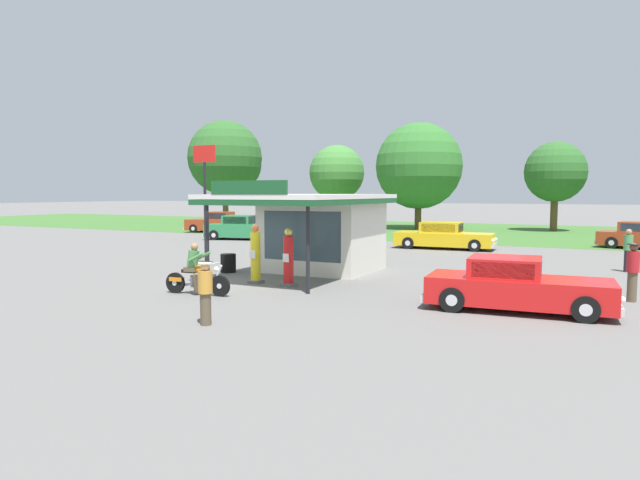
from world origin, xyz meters
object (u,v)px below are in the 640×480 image
at_px(parked_car_back_row_centre_left, 218,223).
at_px(bystander_standing_back_lot, 205,292).
at_px(motorcycle_with_rider, 196,273).
at_px(featured_classic_sedan, 516,287).
at_px(gas_pump_nearside, 255,256).
at_px(parked_car_back_row_centre, 325,232).
at_px(parked_car_back_row_left, 241,229).
at_px(bystander_strolling_foreground, 628,249).
at_px(parked_car_second_row_spare, 444,237).
at_px(roadside_pole_sign, 205,185).
at_px(spare_tire_stack, 228,263).
at_px(gas_pump_offside, 288,260).
at_px(bystander_admiring_sedan, 633,270).

xyz_separation_m(parked_car_back_row_centre_left, bystander_standing_back_lot, (18.66, -25.28, 0.07)).
bearing_deg(motorcycle_with_rider, featured_classic_sedan, 11.95).
xyz_separation_m(gas_pump_nearside, featured_classic_sedan, (8.63, -0.75, -0.29)).
relative_size(parked_car_back_row_centre, parked_car_back_row_left, 1.03).
xyz_separation_m(gas_pump_nearside, bystander_strolling_foreground, (11.57, 8.84, -0.03)).
relative_size(gas_pump_nearside, parked_car_back_row_left, 0.39).
distance_m(gas_pump_nearside, parked_car_back_row_centre_left, 25.49).
bearing_deg(bystander_strolling_foreground, parked_car_back_row_centre, 160.16).
bearing_deg(parked_car_second_row_spare, bystander_standing_back_lot, -91.33).
bearing_deg(gas_pump_nearside, roadside_pole_sign, 147.39).
relative_size(gas_pump_nearside, roadside_pole_sign, 0.40).
bearing_deg(spare_tire_stack, parked_car_second_row_spare, 67.97).
bearing_deg(motorcycle_with_rider, parked_car_back_row_centre_left, 125.59).
xyz_separation_m(parked_car_back_row_centre_left, roadside_pole_sign, (12.06, -16.84, 2.72)).
height_order(parked_car_back_row_left, bystander_standing_back_lot, parked_car_back_row_left).
distance_m(gas_pump_nearside, spare_tire_stack, 3.03).
bearing_deg(bystander_standing_back_lot, bystander_strolling_foreground, 57.59).
bearing_deg(bystander_standing_back_lot, motorcycle_with_rider, 132.06).
bearing_deg(bystander_strolling_foreground, gas_pump_nearside, -142.62).
bearing_deg(motorcycle_with_rider, spare_tire_stack, 114.41).
xyz_separation_m(parked_car_second_row_spare, spare_tire_stack, (-5.22, -12.91, -0.31)).
relative_size(gas_pump_offside, motorcycle_with_rider, 0.87).
distance_m(featured_classic_sedan, parked_car_second_row_spare, 16.46).
relative_size(parked_car_back_row_centre, bystander_admiring_sedan, 3.15).
bearing_deg(featured_classic_sedan, gas_pump_offside, 174.17).
xyz_separation_m(parked_car_back_row_centre_left, parked_car_back_row_centre, (11.80, -4.93, -0.03)).
bearing_deg(gas_pump_offside, parked_car_back_row_left, 129.29).
height_order(parked_car_back_row_centre_left, spare_tire_stack, parked_car_back_row_centre_left).
bearing_deg(spare_tire_stack, bystander_standing_back_lot, -57.50).
relative_size(bystander_admiring_sedan, spare_tire_stack, 2.34).
bearing_deg(motorcycle_with_rider, bystander_admiring_sedan, 21.55).
xyz_separation_m(featured_classic_sedan, parked_car_back_row_left, (-19.48, 15.60, 0.08)).
height_order(parked_car_back_row_centre_left, bystander_standing_back_lot, parked_car_back_row_centre_left).
bearing_deg(bystander_strolling_foreground, gas_pump_offside, -139.27).
relative_size(bystander_strolling_foreground, bystander_standing_back_lot, 1.13).
xyz_separation_m(bystander_admiring_sedan, bystander_standing_back_lot, (-9.10, -7.72, -0.11)).
xyz_separation_m(gas_pump_offside, parked_car_back_row_centre_left, (-17.63, 19.57, -0.16)).
distance_m(bystander_standing_back_lot, roadside_pole_sign, 11.04).
bearing_deg(parked_car_second_row_spare, bystander_strolling_foreground, -33.58).
distance_m(gas_pump_nearside, bystander_standing_back_lot, 6.17).
bearing_deg(bystander_admiring_sedan, parked_car_back_row_left, 150.06).
relative_size(parked_car_back_row_centre, roadside_pole_sign, 1.05).
relative_size(gas_pump_offside, featured_classic_sedan, 0.39).
xyz_separation_m(parked_car_back_row_centre, parked_car_back_row_left, (-6.32, 0.21, 0.02)).
height_order(gas_pump_offside, parked_car_second_row_spare, gas_pump_offside).
bearing_deg(featured_classic_sedan, bystander_standing_back_lot, -141.78).
xyz_separation_m(bystander_admiring_sedan, roadside_pole_sign, (-15.70, 0.71, 2.54)).
bearing_deg(parked_car_back_row_left, gas_pump_offside, -50.71).
height_order(gas_pump_nearside, parked_car_second_row_spare, gas_pump_nearside).
height_order(gas_pump_nearside, bystander_standing_back_lot, gas_pump_nearside).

